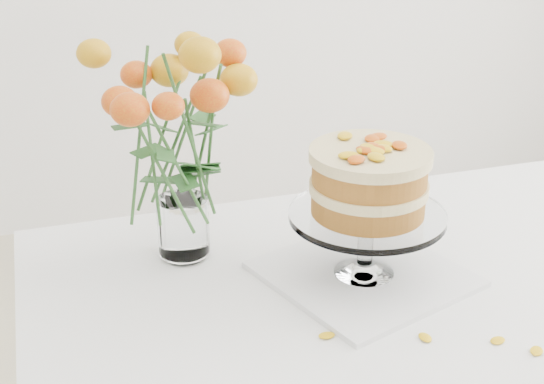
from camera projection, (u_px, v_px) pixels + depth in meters
The scene contains 8 objects.
table at pixel (456, 333), 1.30m from camera, with size 1.43×0.93×0.76m.
napkin at pixel (364, 274), 1.31m from camera, with size 0.30×0.30×0.01m, color white.
cake_stand at pixel (369, 188), 1.24m from camera, with size 0.26×0.26×0.24m.
rose_vase at pixel (177, 115), 1.26m from camera, with size 0.39×0.39×0.46m.
stray_petal_a at pixel (425, 338), 1.14m from camera, with size 0.03×0.02×0.00m, color #E2AF0E.
stray_petal_b at pixel (498, 341), 1.14m from camera, with size 0.03×0.02×0.00m, color #E2AF0E.
stray_petal_c at pixel (537, 351), 1.11m from camera, with size 0.03×0.02×0.00m, color #E2AF0E.
stray_petal_d at pixel (327, 336), 1.15m from camera, with size 0.03×0.02×0.00m, color #E2AF0E.
Camera 1 is at (-0.63, -0.93, 1.43)m, focal length 50.00 mm.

